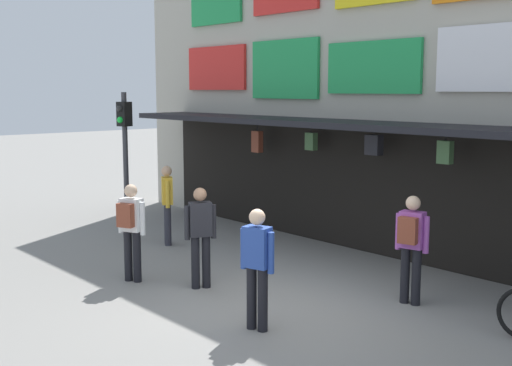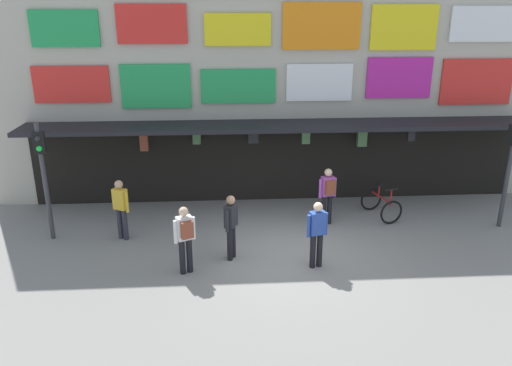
{
  "view_description": "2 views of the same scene",
  "coord_description": "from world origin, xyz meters",
  "px_view_note": "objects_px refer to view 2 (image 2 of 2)",
  "views": [
    {
      "loc": [
        6.82,
        -6.18,
        3.26
      ],
      "look_at": [
        -1.39,
        1.08,
        1.67
      ],
      "focal_mm": 45.47,
      "sensor_mm": 36.0,
      "label": 1
    },
    {
      "loc": [
        -1.65,
        -11.19,
        6.01
      ],
      "look_at": [
        -0.87,
        1.16,
        1.58
      ],
      "focal_mm": 35.07,
      "sensor_mm": 36.0,
      "label": 2
    }
  ],
  "objects_px": {
    "bicycle_parked": "(381,204)",
    "traffic_light_near": "(42,163)",
    "traffic_light_far": "(511,155)",
    "pedestrian_in_black": "(328,192)",
    "pedestrian_in_white": "(121,206)",
    "pedestrian_in_green": "(317,231)",
    "pedestrian_in_purple": "(231,224)",
    "pedestrian_in_yellow": "(185,235)"
  },
  "relations": [
    {
      "from": "bicycle_parked",
      "to": "traffic_light_near",
      "type": "bearing_deg",
      "value": -174.57
    },
    {
      "from": "traffic_light_near",
      "to": "traffic_light_far",
      "type": "height_order",
      "value": "same"
    },
    {
      "from": "traffic_light_far",
      "to": "pedestrian_in_black",
      "type": "height_order",
      "value": "traffic_light_far"
    },
    {
      "from": "pedestrian_in_white",
      "to": "pedestrian_in_green",
      "type": "relative_size",
      "value": 1.0
    },
    {
      "from": "pedestrian_in_white",
      "to": "bicycle_parked",
      "type": "bearing_deg",
      "value": 7.88
    },
    {
      "from": "pedestrian_in_black",
      "to": "pedestrian_in_green",
      "type": "height_order",
      "value": "same"
    },
    {
      "from": "traffic_light_far",
      "to": "pedestrian_in_black",
      "type": "xyz_separation_m",
      "value": [
        -4.92,
        0.44,
        -1.16
      ]
    },
    {
      "from": "pedestrian_in_white",
      "to": "pedestrian_in_purple",
      "type": "relative_size",
      "value": 1.0
    },
    {
      "from": "bicycle_parked",
      "to": "pedestrian_in_yellow",
      "type": "distance_m",
      "value": 6.34
    },
    {
      "from": "traffic_light_far",
      "to": "pedestrian_in_purple",
      "type": "distance_m",
      "value": 7.92
    },
    {
      "from": "bicycle_parked",
      "to": "pedestrian_in_white",
      "type": "relative_size",
      "value": 0.78
    },
    {
      "from": "pedestrian_in_green",
      "to": "traffic_light_far",
      "type": "bearing_deg",
      "value": 19.5
    },
    {
      "from": "traffic_light_far",
      "to": "pedestrian_in_green",
      "type": "bearing_deg",
      "value": -160.5
    },
    {
      "from": "traffic_light_near",
      "to": "pedestrian_in_purple",
      "type": "bearing_deg",
      "value": -16.51
    },
    {
      "from": "pedestrian_in_green",
      "to": "pedestrian_in_white",
      "type": "bearing_deg",
      "value": 159.46
    },
    {
      "from": "traffic_light_near",
      "to": "pedestrian_in_white",
      "type": "xyz_separation_m",
      "value": [
        1.92,
        -0.14,
        -1.19
      ]
    },
    {
      "from": "traffic_light_near",
      "to": "pedestrian_in_white",
      "type": "distance_m",
      "value": 2.27
    },
    {
      "from": "pedestrian_in_white",
      "to": "pedestrian_in_green",
      "type": "distance_m",
      "value": 5.27
    },
    {
      "from": "traffic_light_near",
      "to": "pedestrian_in_black",
      "type": "distance_m",
      "value": 7.71
    },
    {
      "from": "bicycle_parked",
      "to": "pedestrian_in_purple",
      "type": "bearing_deg",
      "value": -152.71
    },
    {
      "from": "traffic_light_far",
      "to": "pedestrian_in_green",
      "type": "height_order",
      "value": "traffic_light_far"
    },
    {
      "from": "pedestrian_in_yellow",
      "to": "pedestrian_in_purple",
      "type": "bearing_deg",
      "value": 31.9
    },
    {
      "from": "pedestrian_in_purple",
      "to": "pedestrian_in_green",
      "type": "xyz_separation_m",
      "value": [
        2.03,
        -0.56,
        0.0
      ]
    },
    {
      "from": "pedestrian_in_yellow",
      "to": "pedestrian_in_white",
      "type": "xyz_separation_m",
      "value": [
        -1.84,
        1.96,
        -0.04
      ]
    },
    {
      "from": "traffic_light_near",
      "to": "pedestrian_in_purple",
      "type": "xyz_separation_m",
      "value": [
        4.83,
        -1.43,
        -1.19
      ]
    },
    {
      "from": "traffic_light_near",
      "to": "pedestrian_in_green",
      "type": "xyz_separation_m",
      "value": [
        6.86,
        -1.99,
        -1.19
      ]
    },
    {
      "from": "traffic_light_near",
      "to": "pedestrian_in_purple",
      "type": "relative_size",
      "value": 1.9
    },
    {
      "from": "bicycle_parked",
      "to": "pedestrian_in_black",
      "type": "height_order",
      "value": "pedestrian_in_black"
    },
    {
      "from": "bicycle_parked",
      "to": "pedestrian_in_purple",
      "type": "xyz_separation_m",
      "value": [
        -4.49,
        -2.32,
        0.55
      ]
    },
    {
      "from": "pedestrian_in_yellow",
      "to": "pedestrian_in_purple",
      "type": "relative_size",
      "value": 1.0
    },
    {
      "from": "traffic_light_far",
      "to": "pedestrian_in_yellow",
      "type": "relative_size",
      "value": 1.9
    },
    {
      "from": "pedestrian_in_yellow",
      "to": "pedestrian_in_white",
      "type": "relative_size",
      "value": 1.0
    },
    {
      "from": "pedestrian_in_green",
      "to": "pedestrian_in_purple",
      "type": "bearing_deg",
      "value": 164.65
    },
    {
      "from": "pedestrian_in_purple",
      "to": "pedestrian_in_white",
      "type": "bearing_deg",
      "value": 156.03
    },
    {
      "from": "pedestrian_in_yellow",
      "to": "pedestrian_in_green",
      "type": "xyz_separation_m",
      "value": [
        3.1,
        0.11,
        -0.04
      ]
    },
    {
      "from": "pedestrian_in_yellow",
      "to": "pedestrian_in_black",
      "type": "height_order",
      "value": "same"
    },
    {
      "from": "pedestrian_in_green",
      "to": "bicycle_parked",
      "type": "bearing_deg",
      "value": 49.38
    },
    {
      "from": "bicycle_parked",
      "to": "pedestrian_in_white",
      "type": "bearing_deg",
      "value": -172.12
    },
    {
      "from": "bicycle_parked",
      "to": "pedestrian_in_black",
      "type": "distance_m",
      "value": 1.87
    },
    {
      "from": "bicycle_parked",
      "to": "pedestrian_in_green",
      "type": "height_order",
      "value": "pedestrian_in_green"
    },
    {
      "from": "traffic_light_near",
      "to": "pedestrian_in_yellow",
      "type": "height_order",
      "value": "traffic_light_near"
    },
    {
      "from": "pedestrian_in_yellow",
      "to": "pedestrian_in_black",
      "type": "distance_m",
      "value": 4.62
    }
  ]
}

